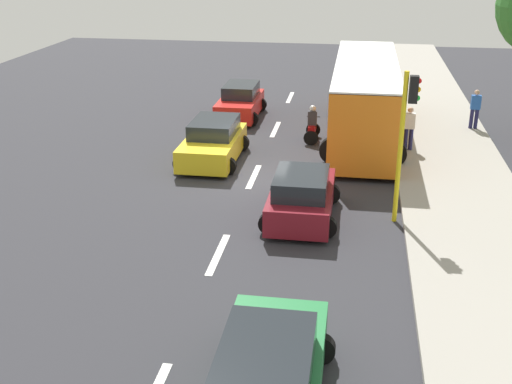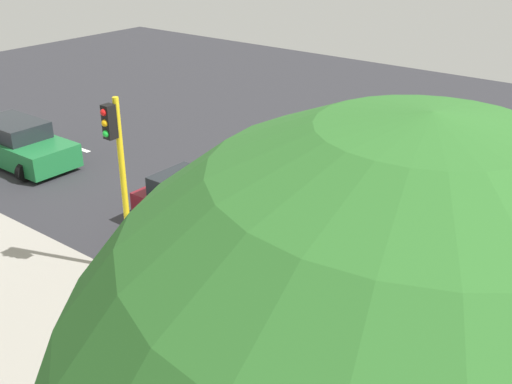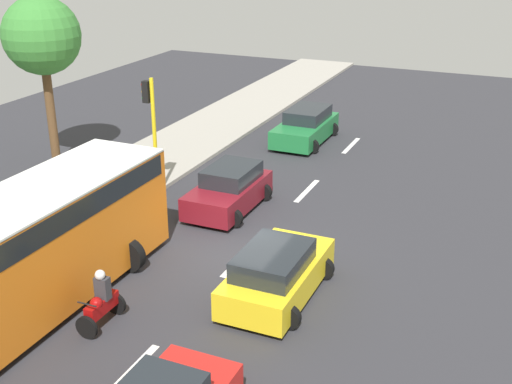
# 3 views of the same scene
# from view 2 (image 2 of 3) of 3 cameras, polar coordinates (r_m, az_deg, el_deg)

# --- Properties ---
(ground_plane) EXTENTS (40.00, 60.00, 0.10)m
(ground_plane) POSITION_cam_2_polar(r_m,az_deg,el_deg) (16.99, 7.79, -4.44)
(ground_plane) COLOR #2D2D33
(sidewalk) EXTENTS (4.00, 60.00, 0.15)m
(sidewalk) POSITION_cam_2_polar(r_m,az_deg,el_deg) (12.38, -9.73, -16.39)
(sidewalk) COLOR #9E998E
(sidewalk) RESTS_ON ground
(lane_stripe_far_north) EXTENTS (0.20, 2.40, 0.01)m
(lane_stripe_far_north) POSITION_cam_2_polar(r_m,az_deg,el_deg) (24.61, -16.99, 4.19)
(lane_stripe_far_north) COLOR white
(lane_stripe_far_north) RESTS_ON ground
(lane_stripe_north) EXTENTS (0.20, 2.40, 0.01)m
(lane_stripe_north) POSITION_cam_2_polar(r_m,az_deg,el_deg) (20.27, -6.91, 0.75)
(lane_stripe_north) COLOR white
(lane_stripe_north) RESTS_ON ground
(lane_stripe_mid) EXTENTS (0.20, 2.40, 0.01)m
(lane_stripe_mid) POSITION_cam_2_polar(r_m,az_deg,el_deg) (16.97, 7.80, -4.28)
(lane_stripe_mid) COLOR white
(lane_stripe_mid) RESTS_ON ground
(car_green) EXTENTS (2.31, 4.34, 1.52)m
(car_green) POSITION_cam_2_polar(r_m,az_deg,el_deg) (23.13, -21.12, 4.17)
(car_green) COLOR #1E7238
(car_green) RESTS_ON ground
(car_yellow_cab) EXTENTS (2.31, 4.14, 1.52)m
(car_yellow_cab) POSITION_cam_2_polar(r_m,az_deg,el_deg) (17.52, 15.26, -1.40)
(car_yellow_cab) COLOR yellow
(car_yellow_cab) RESTS_ON ground
(car_maroon) EXTENTS (2.24, 3.81, 1.52)m
(car_maroon) POSITION_cam_2_polar(r_m,az_deg,el_deg) (16.98, -5.21, -1.44)
(car_maroon) COLOR maroon
(car_maroon) RESTS_ON ground
(city_bus) EXTENTS (3.20, 11.00, 3.16)m
(city_bus) POSITION_cam_2_polar(r_m,az_deg,el_deg) (11.32, 22.59, -11.28)
(city_bus) COLOR orange
(city_bus) RESTS_ON ground
(motorcycle) EXTENTS (0.60, 1.30, 1.53)m
(motorcycle) POSITION_cam_2_polar(r_m,az_deg,el_deg) (13.83, 20.83, -10.03)
(motorcycle) COLOR black
(motorcycle) RESTS_ON ground
(pedestrian_by_tree) EXTENTS (0.40, 0.24, 1.69)m
(pedestrian_by_tree) POSITION_cam_2_polar(r_m,az_deg,el_deg) (10.94, 9.44, -16.04)
(pedestrian_by_tree) COLOR #1E1E4C
(pedestrian_by_tree) RESTS_ON sidewalk
(traffic_light_corner) EXTENTS (0.49, 0.24, 4.50)m
(traffic_light_corner) POSITION_cam_2_polar(r_m,az_deg,el_deg) (14.13, -12.65, 2.38)
(traffic_light_corner) COLOR yellow
(traffic_light_corner) RESTS_ON ground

